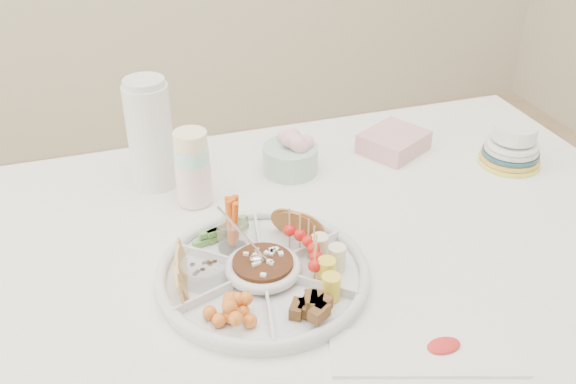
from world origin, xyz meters
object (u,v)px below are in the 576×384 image
object	(u,v)px
plate_stack	(512,146)
thermos	(150,132)
party_tray	(263,271)
dining_table	(309,374)

from	to	relation	value
plate_stack	thermos	bearing A→B (deg)	168.11
plate_stack	party_tray	bearing A→B (deg)	-161.00
party_tray	plate_stack	xyz separation A→B (m)	(0.68, 0.23, 0.02)
dining_table	thermos	size ratio (longest dim) A/B	5.94
dining_table	thermos	bearing A→B (deg)	129.37
dining_table	party_tray	xyz separation A→B (m)	(-0.13, -0.09, 0.40)
party_tray	thermos	size ratio (longest dim) A/B	1.48
thermos	party_tray	bearing A→B (deg)	-71.50
thermos	plate_stack	bearing A→B (deg)	-11.89
thermos	plate_stack	world-z (taller)	thermos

